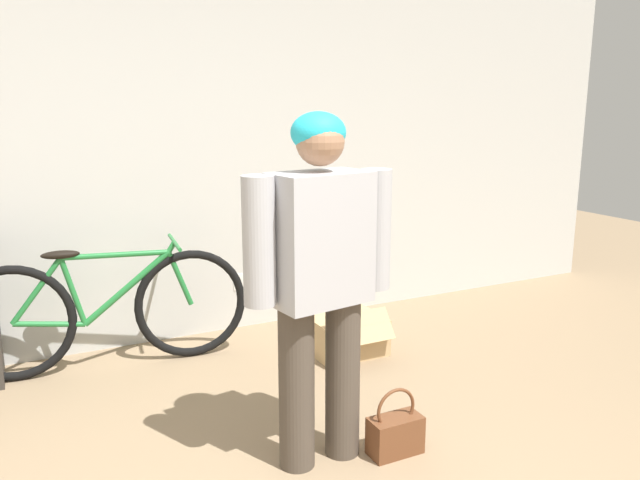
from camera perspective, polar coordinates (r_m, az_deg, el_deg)
name	(u,v)px	position (r m, az deg, el deg)	size (l,w,h in m)	color
wall_back	(155,155)	(4.35, -14.85, 7.54)	(8.00, 0.07, 2.60)	silver
person	(320,268)	(2.75, -0.01, -2.60)	(0.71, 0.31, 1.61)	#4C4238
bicycle	(106,310)	(4.12, -19.01, -6.11)	(1.77, 0.46, 0.79)	black
handbag	(395,433)	(3.12, 6.90, -17.09)	(0.26, 0.13, 0.33)	brown
cardboard_box	(346,334)	(4.23, 2.35, -8.59)	(0.47, 0.48, 0.33)	tan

